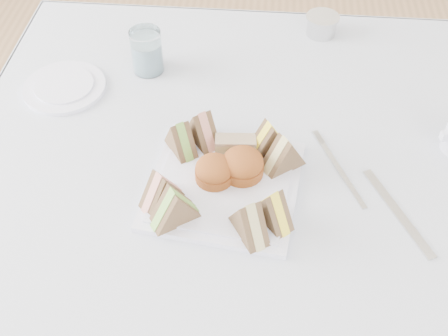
{
  "coord_description": "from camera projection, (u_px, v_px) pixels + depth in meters",
  "views": [
    {
      "loc": [
        0.04,
        -0.68,
        1.49
      ],
      "look_at": [
        -0.01,
        -0.05,
        0.8
      ],
      "focal_mm": 45.0,
      "sensor_mm": 36.0,
      "label": 1
    }
  ],
  "objects": [
    {
      "name": "scone_left",
      "position": [
        214.0,
        170.0,
        0.96
      ],
      "size": [
        0.07,
        0.07,
        0.05
      ],
      "primitive_type": "cylinder",
      "rotation": [
        0.0,
        0.0,
        0.04
      ],
      "color": "brown",
      "rests_on": "serving_plate"
    },
    {
      "name": "fork",
      "position": [
        343.0,
        175.0,
        0.99
      ],
      "size": [
        0.08,
        0.15,
        0.0
      ],
      "primitive_type": "cube",
      "rotation": [
        0.0,
        0.0,
        0.42
      ],
      "color": "silver",
      "rests_on": "tablecloth"
    },
    {
      "name": "tablecloth",
      "position": [
        232.0,
        167.0,
        1.01
      ],
      "size": [
        1.02,
        1.02,
        0.01
      ],
      "primitive_type": "cube",
      "color": "silver",
      "rests_on": "table"
    },
    {
      "name": "knife",
      "position": [
        397.0,
        212.0,
        0.94
      ],
      "size": [
        0.1,
        0.19,
        0.0
      ],
      "primitive_type": "cube",
      "rotation": [
        0.0,
        0.0,
        0.46
      ],
      "color": "silver",
      "rests_on": "tablecloth"
    },
    {
      "name": "sandwich_fr_b",
      "position": [
        249.0,
        218.0,
        0.87
      ],
      "size": [
        0.07,
        0.09,
        0.07
      ],
      "primitive_type": null,
      "rotation": [
        0.0,
        0.0,
        -1.02
      ],
      "color": "brown",
      "rests_on": "serving_plate"
    },
    {
      "name": "serving_plate",
      "position": [
        224.0,
        185.0,
        0.97
      ],
      "size": [
        0.28,
        0.28,
        0.01
      ],
      "primitive_type": "cube",
      "rotation": [
        0.0,
        0.0,
        -0.13
      ],
      "color": "white",
      "rests_on": "tablecloth"
    },
    {
      "name": "sandwich_fl_a",
      "position": [
        161.0,
        188.0,
        0.92
      ],
      "size": [
        0.08,
        0.08,
        0.07
      ],
      "primitive_type": null,
      "rotation": [
        0.0,
        0.0,
        0.8
      ],
      "color": "brown",
      "rests_on": "serving_plate"
    },
    {
      "name": "scone_right",
      "position": [
        243.0,
        164.0,
        0.96
      ],
      "size": [
        0.09,
        0.09,
        0.05
      ],
      "primitive_type": "cylinder",
      "rotation": [
        0.0,
        0.0,
        0.22
      ],
      "color": "brown",
      "rests_on": "serving_plate"
    },
    {
      "name": "sandwich_bl_a",
      "position": [
        180.0,
        137.0,
        1.0
      ],
      "size": [
        0.07,
        0.08,
        0.07
      ],
      "primitive_type": null,
      "rotation": [
        0.0,
        0.0,
        2.16
      ],
      "color": "brown",
      "rests_on": "serving_plate"
    },
    {
      "name": "sandwich_br_a",
      "position": [
        284.0,
        152.0,
        0.97
      ],
      "size": [
        0.09,
        0.08,
        0.07
      ],
      "primitive_type": null,
      "rotation": [
        0.0,
        0.0,
        -2.49
      ],
      "color": "brown",
      "rests_on": "serving_plate"
    },
    {
      "name": "side_plate",
      "position": [
        65.0,
        87.0,
        1.15
      ],
      "size": [
        0.19,
        0.19,
        0.01
      ],
      "primitive_type": "cylinder",
      "rotation": [
        0.0,
        0.0,
        -0.12
      ],
      "color": "white",
      "rests_on": "tablecloth"
    },
    {
      "name": "tea_strainer",
      "position": [
        322.0,
        26.0,
        1.27
      ],
      "size": [
        0.1,
        0.1,
        0.04
      ],
      "primitive_type": "cylinder",
      "rotation": [
        0.0,
        0.0,
        -0.33
      ],
      "color": "silver",
      "rests_on": "tablecloth"
    },
    {
      "name": "sandwich_fl_b",
      "position": [
        174.0,
        205.0,
        0.89
      ],
      "size": [
        0.09,
        0.08,
        0.07
      ],
      "primitive_type": null,
      "rotation": [
        0.0,
        0.0,
        0.59
      ],
      "color": "brown",
      "rests_on": "serving_plate"
    },
    {
      "name": "sandwich_fr_a",
      "position": [
        273.0,
        207.0,
        0.89
      ],
      "size": [
        0.08,
        0.08,
        0.07
      ],
      "primitive_type": null,
      "rotation": [
        0.0,
        0.0,
        -0.86
      ],
      "color": "brown",
      "rests_on": "serving_plate"
    },
    {
      "name": "sandwich_br_b",
      "position": [
        269.0,
        137.0,
        0.99
      ],
      "size": [
        0.08,
        0.07,
        0.07
      ],
      "primitive_type": null,
      "rotation": [
        0.0,
        0.0,
        -2.65
      ],
      "color": "brown",
      "rests_on": "serving_plate"
    },
    {
      "name": "pastry_slice",
      "position": [
        236.0,
        145.0,
        1.0
      ],
      "size": [
        0.07,
        0.03,
        0.03
      ],
      "primitive_type": "cube",
      "rotation": [
        0.0,
        0.0,
        0.07
      ],
      "color": "tan",
      "rests_on": "serving_plate"
    },
    {
      "name": "sandwich_bl_b",
      "position": [
        202.0,
        127.0,
        1.01
      ],
      "size": [
        0.08,
        0.08,
        0.07
      ],
      "primitive_type": null,
      "rotation": [
        0.0,
        0.0,
        2.21
      ],
      "color": "brown",
      "rests_on": "serving_plate"
    },
    {
      "name": "table",
      "position": [
        231.0,
        276.0,
        1.29
      ],
      "size": [
        0.9,
        0.9,
        0.74
      ],
      "primitive_type": "cube",
      "color": "brown",
      "rests_on": "floor"
    },
    {
      "name": "water_glass",
      "position": [
        147.0,
        51.0,
        1.16
      ],
      "size": [
        0.08,
        0.08,
        0.09
      ],
      "primitive_type": "cylinder",
      "rotation": [
        0.0,
        0.0,
        0.35
      ],
      "color": "white",
      "rests_on": "tablecloth"
    }
  ]
}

